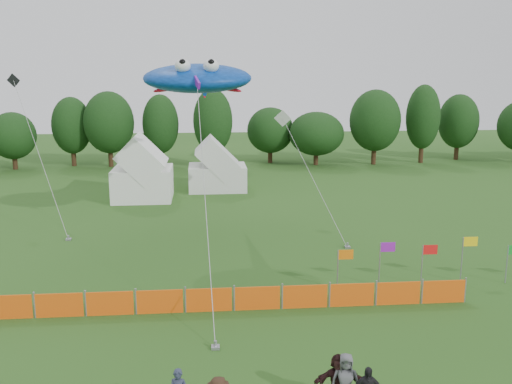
{
  "coord_description": "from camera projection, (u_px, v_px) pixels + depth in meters",
  "views": [
    {
      "loc": [
        -1.94,
        -15.15,
        9.62
      ],
      "look_at": [
        0.0,
        6.0,
        5.2
      ],
      "focal_mm": 40.0,
      "sensor_mm": 36.0,
      "label": 1
    }
  ],
  "objects": [
    {
      "name": "tent_left",
      "position": [
        143.0,
        173.0,
        44.22
      ],
      "size": [
        4.56,
        4.56,
        4.02
      ],
      "color": "white",
      "rests_on": "ground"
    },
    {
      "name": "spectator_f",
      "position": [
        338.0,
        380.0,
        16.71
      ],
      "size": [
        1.51,
        0.52,
        1.62
      ],
      "primitive_type": "imported",
      "rotation": [
        0.0,
        0.0,
        0.03
      ],
      "color": "black",
      "rests_on": "ground"
    },
    {
      "name": "stingray_kite",
      "position": [
        198.0,
        79.0,
        32.17
      ],
      "size": [
        6.3,
        21.92,
        10.46
      ],
      "color": "blue",
      "rests_on": "ground"
    },
    {
      "name": "barrier_fence",
      "position": [
        209.0,
        300.0,
        23.41
      ],
      "size": [
        21.9,
        0.06,
        1.0
      ],
      "color": "#E8530C",
      "rests_on": "ground"
    },
    {
      "name": "small_kite_white",
      "position": [
        299.0,
        151.0,
        36.89
      ],
      "size": [
        3.28,
        8.96,
        7.21
      ],
      "color": "silver",
      "rests_on": "ground"
    },
    {
      "name": "flag_row",
      "position": [
        447.0,
        257.0,
        26.27
      ],
      "size": [
        10.73,
        0.75,
        2.17
      ],
      "color": "gray",
      "rests_on": "ground"
    },
    {
      "name": "spectator_e",
      "position": [
        345.0,
        381.0,
        16.54
      ],
      "size": [
        0.92,
        0.68,
        1.71
      ],
      "primitive_type": "imported",
      "rotation": [
        0.0,
        0.0,
        -0.17
      ],
      "color": "#515156",
      "rests_on": "ground"
    },
    {
      "name": "treeline",
      "position": [
        237.0,
        126.0,
        60.0
      ],
      "size": [
        104.57,
        8.78,
        8.36
      ],
      "color": "#382314",
      "rests_on": "ground"
    },
    {
      "name": "small_kite_dark",
      "position": [
        33.0,
        137.0,
        36.09
      ],
      "size": [
        5.04,
        6.8,
        9.66
      ],
      "color": "black",
      "rests_on": "ground"
    },
    {
      "name": "tent_right",
      "position": [
        217.0,
        170.0,
        47.81
      ],
      "size": [
        4.84,
        3.87,
        3.42
      ],
      "color": "silver",
      "rests_on": "ground"
    }
  ]
}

